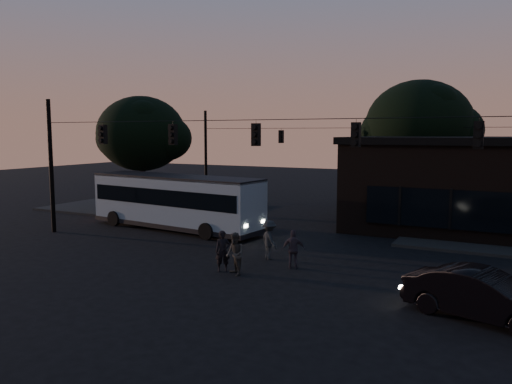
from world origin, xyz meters
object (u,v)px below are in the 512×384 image
at_px(car, 483,296).
at_px(pedestrian_d, 270,240).
at_px(pedestrian_b, 235,254).
at_px(pedestrian_a, 223,251).
at_px(pedestrian_c, 294,249).
at_px(bus, 175,199).
at_px(building, 489,184).

xyz_separation_m(car, pedestrian_d, (-8.89, 3.67, 0.12)).
relative_size(car, pedestrian_b, 2.70).
relative_size(pedestrian_a, pedestrian_c, 1.03).
bearing_deg(pedestrian_d, bus, 12.56).
bearing_deg(pedestrian_c, pedestrian_b, 28.09).
relative_size(pedestrian_c, pedestrian_d, 0.93).
bearing_deg(building, bus, -153.31).
distance_m(building, bus, 18.21).
xyz_separation_m(car, pedestrian_a, (-9.72, 1.00, 0.08)).
bearing_deg(pedestrian_d, building, -86.81).
height_order(pedestrian_a, pedestrian_b, pedestrian_b).
bearing_deg(pedestrian_d, pedestrian_b, 125.51).
xyz_separation_m(building, pedestrian_a, (-9.16, -14.62, -1.87)).
bearing_deg(pedestrian_c, pedestrian_d, -52.36).
bearing_deg(pedestrian_c, building, -138.37).
bearing_deg(bus, building, 33.28).
bearing_deg(car, bus, 83.15).
height_order(building, bus, building).
relative_size(bus, pedestrian_d, 6.52).
relative_size(bus, pedestrian_b, 6.72).
relative_size(car, pedestrian_d, 2.63).
distance_m(pedestrian_b, pedestrian_c, 2.58).
bearing_deg(pedestrian_b, car, 33.79).
height_order(pedestrian_b, pedestrian_d, pedestrian_d).
bearing_deg(pedestrian_d, pedestrian_c, -173.55).
bearing_deg(pedestrian_b, pedestrian_d, 126.08).
height_order(bus, car, bus).
relative_size(building, pedestrian_c, 9.41).
height_order(bus, pedestrian_c, bus).
xyz_separation_m(building, bus, (-16.25, -8.17, -0.93)).
bearing_deg(car, pedestrian_a, 101.19).
xyz_separation_m(building, pedestrian_d, (-8.33, -11.95, -1.83)).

